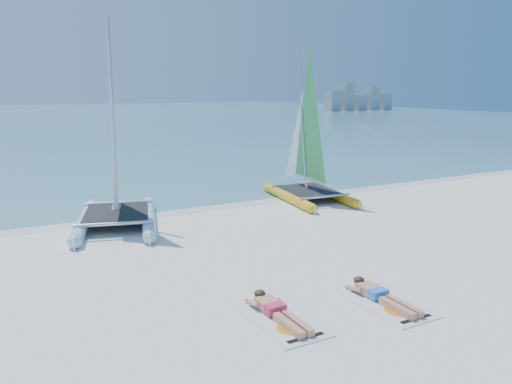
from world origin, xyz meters
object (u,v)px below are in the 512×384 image
catamaran_yellow (304,149)px  catamaran_blue (114,162)px  sunbather_b (380,295)px  sunbather_a (276,310)px  towel_a (282,320)px  towel_b (386,304)px

catamaran_yellow → catamaran_blue: bearing=-169.1°
sunbather_b → sunbather_a: bearing=170.2°
catamaran_yellow → towel_a: catamaran_yellow is taller
towel_a → sunbather_b: sunbather_b is taller
catamaran_yellow → towel_b: (-3.90, -8.68, -1.83)m
catamaran_yellow → sunbather_a: 10.25m
sunbather_a → towel_b: bearing=-14.8°
towel_a → sunbather_a: size_ratio=1.07×
towel_a → towel_b: size_ratio=1.00×
catamaran_yellow → towel_a: bearing=-118.9°
catamaran_blue → towel_a: bearing=-66.2°
catamaran_yellow → sunbather_b: catamaran_yellow is taller
sunbather_a → sunbather_b: size_ratio=1.00×
catamaran_blue → catamaran_yellow: bearing=20.0°
sunbather_a → towel_b: 2.19m
towel_b → catamaran_blue: bearing=111.2°
catamaran_blue → sunbather_b: bearing=-52.2°
sunbather_a → catamaran_yellow: bearing=53.5°
towel_a → sunbather_a: sunbather_a is taller
catamaran_blue → towel_b: bearing=-52.7°
sunbather_a → towel_b: sunbather_a is taller
catamaran_blue → catamaran_yellow: size_ratio=1.10×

